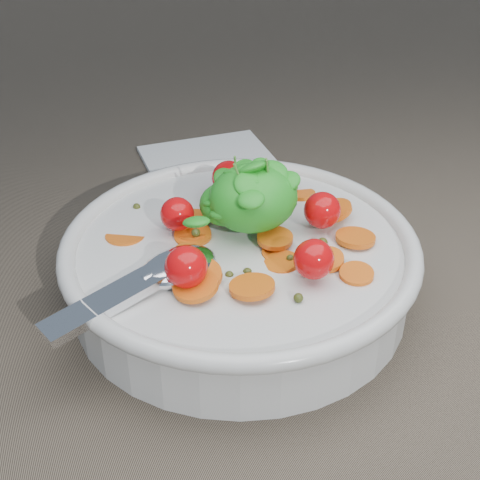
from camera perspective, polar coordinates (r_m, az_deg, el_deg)
name	(u,v)px	position (r m, az deg, el deg)	size (l,w,h in m)	color
ground	(243,303)	(0.60, 0.22, -5.39)	(6.00, 6.00, 0.00)	#695C4B
bowl	(240,263)	(0.59, 0.00, -1.95)	(0.33, 0.31, 0.14)	silver
napkin	(210,162)	(0.83, -2.56, 6.68)	(0.15, 0.14, 0.01)	white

